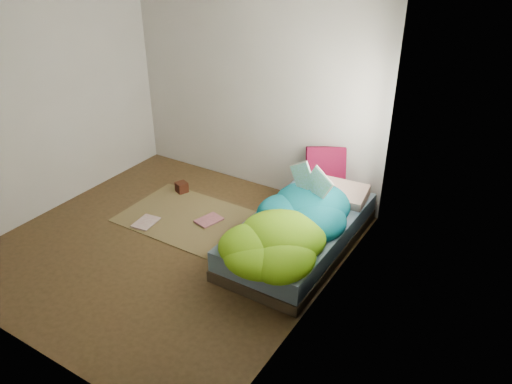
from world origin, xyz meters
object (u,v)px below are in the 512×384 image
floor_book_b (203,217)px  pillow_magenta (326,166)px  wooden_box (182,187)px  floor_book_a (138,220)px  open_book (310,172)px  bed (299,234)px

floor_book_b → pillow_magenta: bearing=56.7°
pillow_magenta → wooden_box: pillow_magenta is taller
wooden_box → floor_book_b: size_ratio=0.45×
pillow_magenta → floor_book_a: bearing=-172.1°
open_book → wooden_box: open_book is taller
bed → wooden_box: 1.89m
pillow_magenta → floor_book_b: 1.58m
pillow_magenta → floor_book_b: bearing=-170.7°
open_book → floor_book_b: (-1.23, -0.29, -0.80)m
open_book → floor_book_b: bearing=-151.1°
open_book → bed: bearing=-72.2°
wooden_box → floor_book_b: (0.63, -0.37, -0.05)m
wooden_box → floor_book_a: size_ratio=0.44×
wooden_box → floor_book_b: wooden_box is taller
bed → floor_book_b: 1.25m
bed → floor_book_a: size_ratio=6.55×
bed → pillow_magenta: (-0.14, 0.91, 0.40)m
pillow_magenta → floor_book_a: 2.31m
open_book → floor_book_a: size_ratio=1.54×
floor_book_a → open_book: bearing=15.5°
pillow_magenta → floor_book_b: pillow_magenta is taller
bed → pillow_magenta: 1.00m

